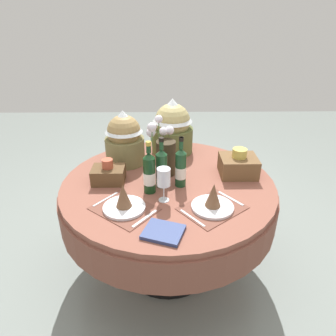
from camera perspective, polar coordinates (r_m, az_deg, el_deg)
name	(u,v)px	position (r m, az deg, el deg)	size (l,w,h in m)	color
ground	(168,265)	(2.48, 0.01, -17.50)	(8.00, 8.00, 0.00)	gray
dining_table	(168,199)	(2.10, 0.01, -5.85)	(1.42, 1.42, 0.74)	brown
place_setting_left	(124,202)	(1.75, -8.19, -6.27)	(0.43, 0.42, 0.16)	brown
place_setting_right	(213,201)	(1.75, 8.32, -6.16)	(0.43, 0.41, 0.16)	brown
flower_vase	(165,152)	(2.06, -0.61, 2.90)	(0.19, 0.23, 0.42)	#332819
wine_bottle_left	(149,173)	(1.85, -3.48, -0.92)	(0.07, 0.07, 0.33)	#143819
wine_bottle_centre	(162,168)	(1.92, -1.20, -0.02)	(0.07, 0.07, 0.33)	#194223
wine_bottle_right	(181,168)	(1.92, 2.37, 0.08)	(0.07, 0.07, 0.33)	#194223
wine_glass_left	(164,178)	(1.75, -0.80, -1.81)	(0.08, 0.08, 0.21)	silver
book_on_table	(163,232)	(1.58, -0.86, -11.77)	(0.19, 0.16, 0.02)	navy
gift_tub_back_left	(124,136)	(2.22, -8.12, 5.88)	(0.28, 0.28, 0.39)	olive
gift_tub_back_centre	(172,125)	(2.38, 0.82, 8.02)	(0.32, 0.32, 0.42)	#566033
woven_basket_side_left	(108,174)	(2.03, -10.99, -1.13)	(0.21, 0.16, 0.16)	brown
woven_basket_side_right	(238,165)	(2.13, 12.89, 0.58)	(0.25, 0.21, 0.19)	brown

